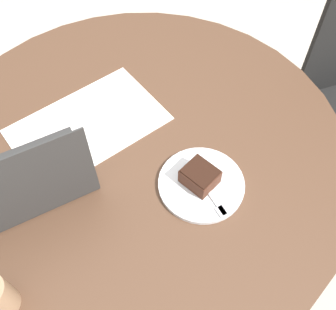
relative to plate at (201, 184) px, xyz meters
The scene contains 7 objects.
ground_plane 0.74m from the plate, 89.75° to the left, with size 12.00×12.00×0.00m, color #B7AD9E.
dining_table 0.25m from the plate, 89.75° to the left, with size 1.16×1.16×0.70m.
paper_document 0.37m from the plate, 95.73° to the left, with size 0.46×0.35×0.00m.
plate is the anchor object (origin of this frame).
cake_slice 0.03m from the plate, 108.62° to the left, with size 0.08×0.09×0.05m.
fork 0.04m from the plate, 108.12° to the right, with size 0.09×0.17×0.00m.
laptop 0.44m from the plate, 131.47° to the left, with size 0.40×0.34×0.25m.
Camera 1 is at (-0.44, -0.46, 1.57)m, focal length 42.00 mm.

